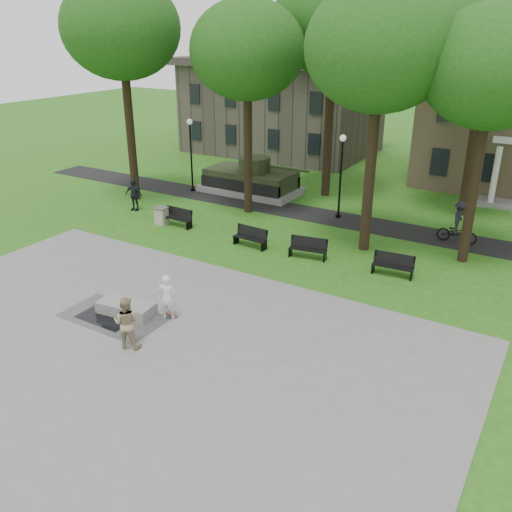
{
  "coord_description": "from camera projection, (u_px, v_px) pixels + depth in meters",
  "views": [
    {
      "loc": [
        11.79,
        -15.5,
        10.2
      ],
      "look_at": [
        1.11,
        2.14,
        1.4
      ],
      "focal_mm": 38.0,
      "sensor_mm": 36.0,
      "label": 1
    }
  ],
  "objects": [
    {
      "name": "puddle",
      "position": [
        106.0,
        318.0,
        20.46
      ],
      "size": [
        2.2,
        1.2,
        0.0
      ],
      "primitive_type": "cube",
      "color": "black",
      "rests_on": "plaza"
    },
    {
      "name": "park_bench_3",
      "position": [
        393.0,
        264.0,
        23.8
      ],
      "size": [
        1.83,
        0.68,
        1.0
      ],
      "rotation": [
        0.0,
        0.0,
        0.09
      ],
      "color": "black",
      "rests_on": "ground"
    },
    {
      "name": "lamp_mid",
      "position": [
        341.0,
        170.0,
        30.16
      ],
      "size": [
        0.36,
        0.36,
        4.73
      ],
      "color": "black",
      "rests_on": "ground"
    },
    {
      "name": "cyclist",
      "position": [
        458.0,
        226.0,
        27.28
      ],
      "size": [
        2.0,
        1.14,
        2.18
      ],
      "rotation": [
        0.0,
        0.0,
        1.6
      ],
      "color": "black",
      "rests_on": "ground"
    },
    {
      "name": "friend_watching",
      "position": [
        126.0,
        323.0,
        18.28
      ],
      "size": [
        1.1,
        0.98,
        1.88
      ],
      "primitive_type": "imported",
      "rotation": [
        0.0,
        0.0,
        3.49
      ],
      "color": "tan",
      "rests_on": "plaza"
    },
    {
      "name": "tree_5",
      "position": [
        489.0,
        37.0,
        27.91
      ],
      "size": [
        6.4,
        6.4,
        12.44
      ],
      "color": "black",
      "rests_on": "ground"
    },
    {
      "name": "tree_2",
      "position": [
        381.0,
        48.0,
        23.18
      ],
      "size": [
        6.6,
        6.6,
        12.16
      ],
      "color": "black",
      "rests_on": "ground"
    },
    {
      "name": "plaza",
      "position": [
        116.0,
        360.0,
        17.88
      ],
      "size": [
        22.0,
        16.0,
        0.02
      ],
      "primitive_type": "cube",
      "color": "gray",
      "rests_on": "ground"
    },
    {
      "name": "tank_monument",
      "position": [
        251.0,
        180.0,
        35.58
      ],
      "size": [
        7.45,
        3.4,
        2.4
      ],
      "color": "gray",
      "rests_on": "ground"
    },
    {
      "name": "tree_4",
      "position": [
        334.0,
        22.0,
        31.28
      ],
      "size": [
        7.2,
        7.2,
        13.5
      ],
      "color": "black",
      "rests_on": "ground"
    },
    {
      "name": "park_bench_1",
      "position": [
        251.0,
        237.0,
        26.94
      ],
      "size": [
        1.83,
        0.64,
        1.0
      ],
      "rotation": [
        0.0,
        0.0,
        -0.06
      ],
      "color": "black",
      "rests_on": "ground"
    },
    {
      "name": "skateboarder",
      "position": [
        167.0,
        297.0,
        20.07
      ],
      "size": [
        0.78,
        0.7,
        1.8
      ],
      "primitive_type": "imported",
      "rotation": [
        0.0,
        0.0,
        3.66
      ],
      "color": "white",
      "rests_on": "plaza"
    },
    {
      "name": "tree_0",
      "position": [
        121.0,
        29.0,
        30.68
      ],
      "size": [
        6.8,
        6.8,
        12.97
      ],
      "color": "black",
      "rests_on": "ground"
    },
    {
      "name": "building_left",
      "position": [
        282.0,
        109.0,
        46.5
      ],
      "size": [
        15.0,
        10.0,
        7.2
      ],
      "primitive_type": "cube",
      "color": "#4C443D",
      "rests_on": "ground"
    },
    {
      "name": "tree_1",
      "position": [
        247.0,
        51.0,
        28.71
      ],
      "size": [
        6.2,
        6.2,
        11.63
      ],
      "color": "black",
      "rests_on": "ground"
    },
    {
      "name": "ground",
      "position": [
        205.0,
        300.0,
        21.82
      ],
      "size": [
        120.0,
        120.0,
        0.0
      ],
      "primitive_type": "plane",
      "color": "#295313",
      "rests_on": "ground"
    },
    {
      "name": "trash_bin",
      "position": [
        161.0,
        216.0,
        30.0
      ],
      "size": [
        0.72,
        0.72,
        0.96
      ],
      "rotation": [
        0.0,
        0.0,
        0.09
      ],
      "color": "#B5AE95",
      "rests_on": "ground"
    },
    {
      "name": "pedestrian_walker",
      "position": [
        134.0,
        195.0,
        32.08
      ],
      "size": [
        1.18,
        0.62,
        1.92
      ],
      "primitive_type": "imported",
      "rotation": [
        0.0,
        0.0,
        0.14
      ],
      "color": "black",
      "rests_on": "ground"
    },
    {
      "name": "lamp_left",
      "position": [
        191.0,
        149.0,
        35.17
      ],
      "size": [
        0.36,
        0.36,
        4.73
      ],
      "color": "black",
      "rests_on": "ground"
    },
    {
      "name": "tree_3",
      "position": [
        493.0,
        68.0,
        22.11
      ],
      "size": [
        6.0,
        6.0,
        11.19
      ],
      "color": "black",
      "rests_on": "ground"
    },
    {
      "name": "park_bench_0",
      "position": [
        178.0,
        217.0,
        29.72
      ],
      "size": [
        1.81,
        0.58,
        1.0
      ],
      "rotation": [
        0.0,
        0.0,
        -0.03
      ],
      "color": "black",
      "rests_on": "ground"
    },
    {
      "name": "concrete_block",
      "position": [
        126.0,
        308.0,
        20.72
      ],
      "size": [
        2.31,
        1.27,
        0.45
      ],
      "primitive_type": "cube",
      "rotation": [
        0.0,
        0.0,
        0.12
      ],
      "color": "gray",
      "rests_on": "plaza"
    },
    {
      "name": "skateboard",
      "position": [
        170.0,
        314.0,
        20.66
      ],
      "size": [
        0.8,
        0.44,
        0.07
      ],
      "primitive_type": "cube",
      "rotation": [
        0.0,
        0.0,
        -0.33
      ],
      "color": "brown",
      "rests_on": "plaza"
    },
    {
      "name": "park_bench_2",
      "position": [
        309.0,
        247.0,
        25.61
      ],
      "size": [
        1.85,
        0.82,
        1.0
      ],
      "rotation": [
        0.0,
        0.0,
        0.17
      ],
      "color": "black",
      "rests_on": "ground"
    },
    {
      "name": "footpath",
      "position": [
        328.0,
        217.0,
        31.26
      ],
      "size": [
        44.0,
        2.6,
        0.01
      ],
      "primitive_type": "cube",
      "color": "black",
      "rests_on": "ground"
    }
  ]
}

